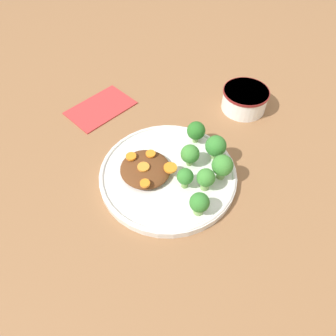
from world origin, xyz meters
The scene contains 17 objects.
ground_plane centered at (0.00, 0.00, 0.00)m, with size 4.00×4.00×0.00m, color #8C603D.
plate centered at (0.00, 0.00, 0.01)m, with size 0.28×0.28×0.02m.
dip_bowl centered at (-0.29, -0.06, 0.03)m, with size 0.11×0.11×0.05m.
stew_mound centered at (0.04, -0.03, 0.03)m, with size 0.10×0.11×0.02m, color #5B3319.
broccoli_floret_0 centered at (-0.03, 0.08, 0.05)m, with size 0.04×0.04×0.05m.
broccoli_floret_1 centered at (0.01, 0.11, 0.05)m, with size 0.04×0.04×0.05m.
broccoli_floret_2 centered at (-0.10, 0.03, 0.05)m, with size 0.04×0.04×0.06m.
broccoli_floret_3 centered at (-0.01, 0.05, 0.05)m, with size 0.03×0.03×0.05m.
broccoli_floret_4 centered at (-0.05, 0.01, 0.05)m, with size 0.04×0.04×0.05m.
broccoli_floret_5 centered at (-0.08, 0.07, 0.05)m, with size 0.04×0.04×0.06m.
broccoli_floret_6 centered at (-0.10, -0.03, 0.05)m, with size 0.04×0.04×0.05m.
carrot_slice_0 centered at (0.06, 0.01, 0.04)m, with size 0.02×0.02×0.01m, color orange.
carrot_slice_1 centered at (0.01, -0.05, 0.04)m, with size 0.02×0.02×0.00m, color orange.
carrot_slice_2 centered at (0.00, 0.01, 0.04)m, with size 0.03×0.03×0.00m, color orange.
carrot_slice_3 centered at (0.04, -0.03, 0.04)m, with size 0.02×0.02×0.00m, color orange.
carrot_slice_4 centered at (0.05, -0.07, 0.04)m, with size 0.02×0.02×0.00m, color orange.
napkin centered at (0.00, -0.28, 0.00)m, with size 0.17×0.12×0.01m.
Camera 1 is at (0.26, 0.33, 0.55)m, focal length 35.00 mm.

